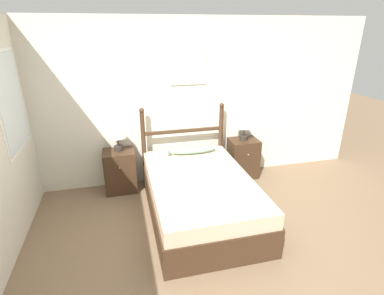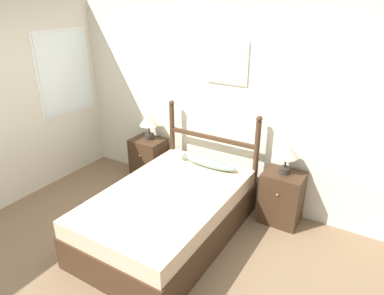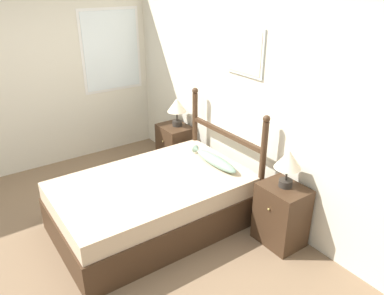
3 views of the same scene
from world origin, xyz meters
name	(u,v)px [view 3 (image 3 of 3)]	position (x,y,z in m)	size (l,w,h in m)	color
ground_plane	(106,237)	(0.00, 0.00, 0.00)	(16.00, 16.00, 0.00)	#7A6047
wall_back	(234,96)	(0.00, 1.73, 1.28)	(6.40, 0.08, 2.55)	beige
wall_left	(36,79)	(-2.13, 0.02, 1.28)	(0.08, 6.40, 2.55)	beige
bed	(153,203)	(0.09, 0.55, 0.28)	(1.32, 2.08, 0.57)	#3D2819
headboard	(225,147)	(0.09, 1.55, 0.70)	(1.33, 0.08, 1.28)	#3D2819
nightstand_left	(175,147)	(-0.92, 1.48, 0.33)	(0.47, 0.40, 0.66)	#3D2819
nightstand_right	(281,215)	(1.10, 1.48, 0.33)	(0.47, 0.40, 0.66)	#3D2819
table_lamp_left	(177,107)	(-0.91, 1.52, 0.94)	(0.26, 0.26, 0.40)	#2D2823
table_lamp_right	(288,161)	(1.10, 1.50, 0.94)	(0.26, 0.26, 0.40)	#2D2823
fish_pillow	(215,160)	(0.19, 1.32, 0.63)	(0.75, 0.16, 0.11)	gray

